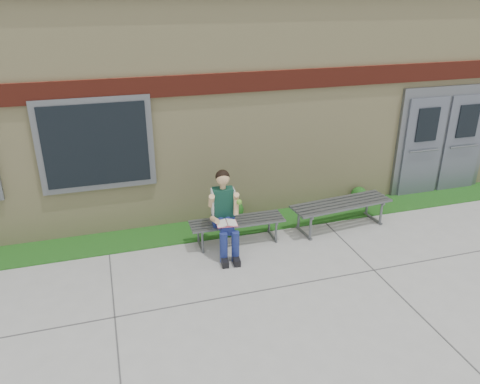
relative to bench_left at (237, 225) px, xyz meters
name	(u,v)px	position (x,y,z in m)	size (l,w,h in m)	color
ground	(332,300)	(0.82, -2.00, -0.33)	(80.00, 80.00, 0.00)	#9E9E99
grass_strip	(269,220)	(0.82, 0.60, -0.32)	(16.00, 0.80, 0.02)	#124512
school_building	(222,80)	(0.82, 3.99, 1.77)	(16.20, 6.22, 4.20)	beige
bench_left	(237,225)	(0.00, 0.00, 0.00)	(1.65, 0.48, 0.43)	slate
bench_right	(341,208)	(2.00, 0.00, 0.05)	(1.95, 0.72, 0.49)	slate
girl	(225,213)	(-0.27, -0.22, 0.38)	(0.52, 0.91, 1.40)	navy
shrub_mid	(234,210)	(0.18, 0.85, -0.12)	(0.38, 0.38, 0.38)	#124512
shrub_east	(359,195)	(2.89, 0.85, -0.15)	(0.32, 0.32, 0.32)	#124512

